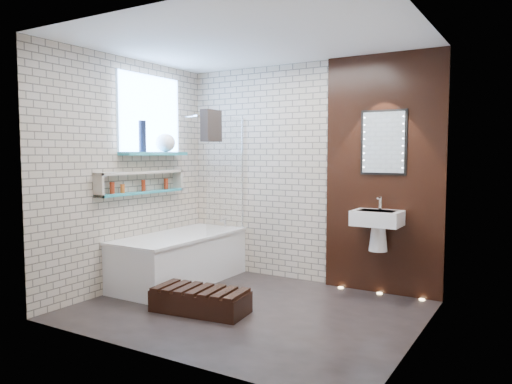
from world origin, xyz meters
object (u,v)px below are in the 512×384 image
Objects in this scene: walnut_step at (200,301)px; bathtub at (180,258)px; washbasin at (377,224)px; led_mirror at (383,142)px; bath_screen at (226,174)px.

bathtub is at bearing 139.06° from walnut_step.
washbasin reaches higher than bathtub.
bathtub is at bearing -160.22° from led_mirror.
bath_screen is (0.35, 0.44, 0.99)m from bathtub.
washbasin is 0.63× the size of walnut_step.
bath_screen reaches higher than washbasin.
walnut_step is (0.51, -1.19, -1.18)m from bath_screen.
washbasin reaches higher than walnut_step.
bathtub is at bearing -163.99° from washbasin.
bath_screen is at bearing 51.10° from bathtub.
walnut_step is at bearing -66.81° from bath_screen.
bathtub is 2.68m from led_mirror.
bath_screen is at bearing -169.34° from led_mirror.
led_mirror reaches higher than washbasin.
bathtub is 2.49× the size of led_mirror.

